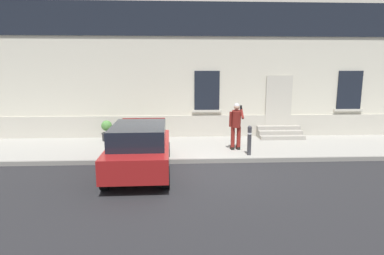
# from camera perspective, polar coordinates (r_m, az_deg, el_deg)

# --- Properties ---
(ground_plane) EXTENTS (80.00, 80.00, 0.00)m
(ground_plane) POSITION_cam_1_polar(r_m,az_deg,el_deg) (10.01, 2.30, -7.83)
(ground_plane) COLOR #232326
(sidewalk) EXTENTS (24.00, 3.60, 0.15)m
(sidewalk) POSITION_cam_1_polar(r_m,az_deg,el_deg) (12.67, 1.17, -3.59)
(sidewalk) COLOR #99968E
(sidewalk) RESTS_ON ground
(curb_edge) EXTENTS (24.00, 0.12, 0.15)m
(curb_edge) POSITION_cam_1_polar(r_m,az_deg,el_deg) (10.88, 1.86, -5.92)
(curb_edge) COLOR gray
(curb_edge) RESTS_ON ground
(building_facade) EXTENTS (24.00, 1.52, 7.50)m
(building_facade) POSITION_cam_1_polar(r_m,az_deg,el_deg) (14.80, 0.56, 12.65)
(building_facade) COLOR beige
(building_facade) RESTS_ON ground
(entrance_stoop) EXTENTS (1.92, 0.96, 0.48)m
(entrance_stoop) POSITION_cam_1_polar(r_m,az_deg,el_deg) (14.70, 15.25, -0.97)
(entrance_stoop) COLOR #9E998E
(entrance_stoop) RESTS_ON sidewalk
(hatchback_car_red) EXTENTS (1.85, 4.10, 1.50)m
(hatchback_car_red) POSITION_cam_1_polar(r_m,az_deg,el_deg) (9.84, -9.24, -3.50)
(hatchback_car_red) COLOR maroon
(hatchback_car_red) RESTS_ON ground
(bollard_near_person) EXTENTS (0.15, 0.15, 1.04)m
(bollard_near_person) POSITION_cam_1_polar(r_m,az_deg,el_deg) (11.37, 10.14, -2.05)
(bollard_near_person) COLOR #333338
(bollard_near_person) RESTS_ON sidewalk
(bollard_far_left) EXTENTS (0.15, 0.15, 1.04)m
(bollard_far_left) POSITION_cam_1_polar(r_m,az_deg,el_deg) (11.19, -10.51, -2.27)
(bollard_far_left) COLOR #333338
(bollard_far_left) RESTS_ON sidewalk
(person_on_phone) EXTENTS (0.51, 0.47, 1.75)m
(person_on_phone) POSITION_cam_1_polar(r_m,az_deg,el_deg) (11.96, 7.83, 0.75)
(person_on_phone) COLOR maroon
(person_on_phone) RESTS_ON sidewalk
(planter_charcoal) EXTENTS (0.44, 0.44, 0.86)m
(planter_charcoal) POSITION_cam_1_polar(r_m,az_deg,el_deg) (13.93, -14.84, -0.44)
(planter_charcoal) COLOR #2D2D30
(planter_charcoal) RESTS_ON sidewalk
(planter_cream) EXTENTS (0.44, 0.44, 0.86)m
(planter_cream) POSITION_cam_1_polar(r_m,az_deg,el_deg) (13.62, -7.24, -0.41)
(planter_cream) COLOR beige
(planter_cream) RESTS_ON sidewalk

